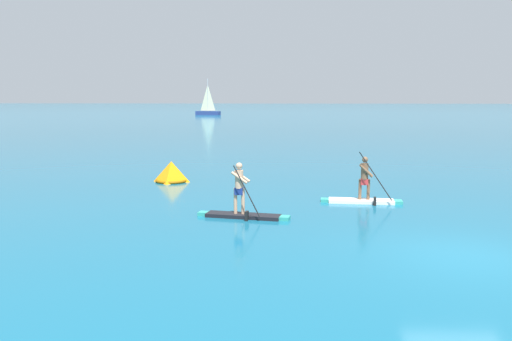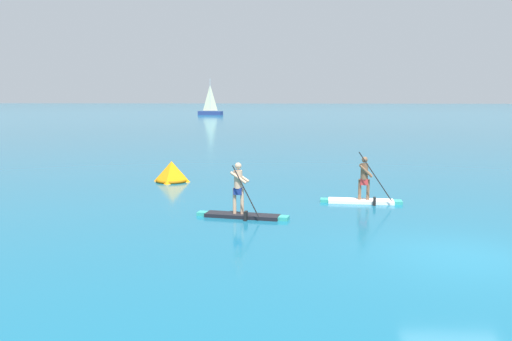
{
  "view_description": "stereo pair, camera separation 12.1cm",
  "coord_description": "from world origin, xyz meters",
  "px_view_note": "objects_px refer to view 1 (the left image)",
  "views": [
    {
      "loc": [
        -4.26,
        -12.85,
        3.85
      ],
      "look_at": [
        -5.59,
        9.0,
        0.77
      ],
      "focal_mm": 38.0,
      "sensor_mm": 36.0,
      "label": 1
    },
    {
      "loc": [
        -4.14,
        -12.85,
        3.85
      ],
      "look_at": [
        -5.59,
        9.0,
        0.77
      ],
      "focal_mm": 38.0,
      "sensor_mm": 36.0,
      "label": 2
    }
  ],
  "objects_px": {
    "paddleboarder_near_left": "(242,205)",
    "sailboat_left_horizon": "(208,110)",
    "race_marker_buoy": "(171,173)",
    "paddleboarder_mid_center": "(363,193)"
  },
  "relations": [
    {
      "from": "paddleboarder_near_left",
      "to": "sailboat_left_horizon",
      "type": "height_order",
      "value": "sailboat_left_horizon"
    },
    {
      "from": "paddleboarder_near_left",
      "to": "race_marker_buoy",
      "type": "bearing_deg",
      "value": 129.38
    },
    {
      "from": "race_marker_buoy",
      "to": "sailboat_left_horizon",
      "type": "bearing_deg",
      "value": 97.34
    },
    {
      "from": "race_marker_buoy",
      "to": "sailboat_left_horizon",
      "type": "relative_size",
      "value": 0.21
    },
    {
      "from": "paddleboarder_mid_center",
      "to": "race_marker_buoy",
      "type": "height_order",
      "value": "paddleboarder_mid_center"
    },
    {
      "from": "paddleboarder_mid_center",
      "to": "race_marker_buoy",
      "type": "bearing_deg",
      "value": 156.07
    },
    {
      "from": "paddleboarder_mid_center",
      "to": "sailboat_left_horizon",
      "type": "height_order",
      "value": "sailboat_left_horizon"
    },
    {
      "from": "paddleboarder_near_left",
      "to": "sailboat_left_horizon",
      "type": "xyz_separation_m",
      "value": [
        -13.77,
        84.66,
        0.49
      ]
    },
    {
      "from": "paddleboarder_mid_center",
      "to": "race_marker_buoy",
      "type": "xyz_separation_m",
      "value": [
        -7.86,
        4.2,
        0.06
      ]
    },
    {
      "from": "paddleboarder_mid_center",
      "to": "sailboat_left_horizon",
      "type": "distance_m",
      "value": 83.94
    }
  ]
}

